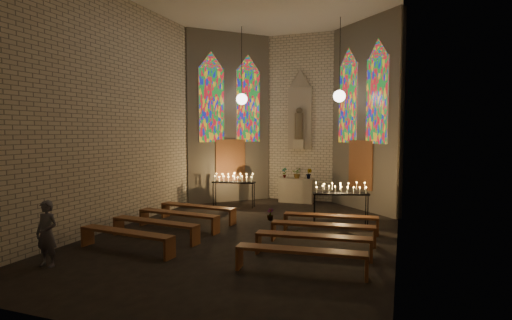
# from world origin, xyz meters

# --- Properties ---
(floor) EXTENTS (12.00, 12.00, 0.00)m
(floor) POSITION_xyz_m (0.00, 0.00, 0.00)
(floor) COLOR black
(floor) RESTS_ON ground
(room) EXTENTS (8.22, 12.43, 7.00)m
(room) POSITION_xyz_m (-0.00, 3.37, 3.72)
(room) COLOR beige
(room) RESTS_ON ground
(altar) EXTENTS (1.40, 0.60, 1.00)m
(altar) POSITION_xyz_m (0.00, 5.45, 0.50)
(altar) COLOR #ACA38C
(altar) RESTS_ON ground
(flower_vase_left) EXTENTS (0.25, 0.18, 0.43)m
(flower_vase_left) POSITION_xyz_m (-0.53, 5.42, 1.21)
(flower_vase_left) COLOR #4C723F
(flower_vase_left) RESTS_ON altar
(flower_vase_center) EXTENTS (0.40, 0.35, 0.44)m
(flower_vase_center) POSITION_xyz_m (0.05, 5.36, 1.22)
(flower_vase_center) COLOR #4C723F
(flower_vase_center) RESTS_ON altar
(flower_vase_right) EXTENTS (0.27, 0.23, 0.43)m
(flower_vase_right) POSITION_xyz_m (0.52, 5.42, 1.21)
(flower_vase_right) COLOR #4C723F
(flower_vase_right) RESTS_ON altar
(aisle_flower_pot) EXTENTS (0.24, 0.24, 0.39)m
(aisle_flower_pot) POSITION_xyz_m (0.03, 1.83, 0.19)
(aisle_flower_pot) COLOR #4C723F
(aisle_flower_pot) RESTS_ON ground
(votive_stand_left) EXTENTS (1.71, 0.61, 1.23)m
(votive_stand_left) POSITION_xyz_m (-2.04, 3.60, 1.05)
(votive_stand_left) COLOR black
(votive_stand_left) RESTS_ON ground
(votive_stand_right) EXTENTS (1.77, 0.87, 1.27)m
(votive_stand_right) POSITION_xyz_m (2.31, 1.91, 1.09)
(votive_stand_right) COLOR black
(votive_stand_right) RESTS_ON ground
(pew_left_0) EXTENTS (2.71, 0.64, 0.52)m
(pew_left_0) POSITION_xyz_m (-2.16, 0.90, 0.42)
(pew_left_0) COLOR brown
(pew_left_0) RESTS_ON ground
(pew_right_0) EXTENTS (2.71, 0.64, 0.52)m
(pew_right_0) POSITION_xyz_m (2.16, 0.90, 0.42)
(pew_right_0) COLOR brown
(pew_right_0) RESTS_ON ground
(pew_left_1) EXTENTS (2.71, 0.64, 0.52)m
(pew_left_1) POSITION_xyz_m (-2.16, -0.30, 0.42)
(pew_left_1) COLOR brown
(pew_left_1) RESTS_ON ground
(pew_right_1) EXTENTS (2.71, 0.64, 0.52)m
(pew_right_1) POSITION_xyz_m (2.16, -0.30, 0.42)
(pew_right_1) COLOR brown
(pew_right_1) RESTS_ON ground
(pew_left_2) EXTENTS (2.71, 0.64, 0.52)m
(pew_left_2) POSITION_xyz_m (-2.16, -1.50, 0.42)
(pew_left_2) COLOR brown
(pew_left_2) RESTS_ON ground
(pew_right_2) EXTENTS (2.71, 0.64, 0.52)m
(pew_right_2) POSITION_xyz_m (2.16, -1.50, 0.42)
(pew_right_2) COLOR brown
(pew_right_2) RESTS_ON ground
(pew_left_3) EXTENTS (2.71, 0.64, 0.52)m
(pew_left_3) POSITION_xyz_m (-2.16, -2.70, 0.42)
(pew_left_3) COLOR brown
(pew_left_3) RESTS_ON ground
(pew_right_3) EXTENTS (2.71, 0.64, 0.52)m
(pew_right_3) POSITION_xyz_m (2.16, -2.70, 0.42)
(pew_right_3) COLOR brown
(pew_right_3) RESTS_ON ground
(visitor) EXTENTS (0.53, 0.36, 1.44)m
(visitor) POSITION_xyz_m (-3.09, -4.15, 0.72)
(visitor) COLOR #494852
(visitor) RESTS_ON ground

